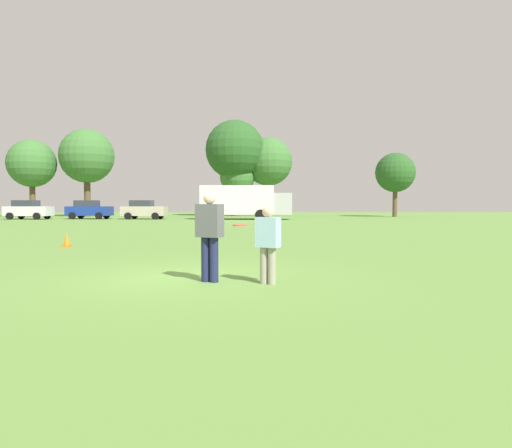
# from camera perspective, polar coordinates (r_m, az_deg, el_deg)

# --- Properties ---
(ground_plane) EXTENTS (143.93, 143.93, 0.00)m
(ground_plane) POSITION_cam_1_polar(r_m,az_deg,el_deg) (9.70, -8.72, -6.48)
(ground_plane) COLOR #608C3D
(player_thrower) EXTENTS (0.56, 0.45, 1.74)m
(player_thrower) POSITION_cam_1_polar(r_m,az_deg,el_deg) (9.01, -5.96, -0.88)
(player_thrower) COLOR #1E234C
(player_thrower) RESTS_ON ground
(player_defender) EXTENTS (0.50, 0.41, 1.47)m
(player_defender) POSITION_cam_1_polar(r_m,az_deg,el_deg) (8.75, 1.19, -2.02)
(player_defender) COLOR gray
(player_defender) RESTS_ON ground
(frisbee) EXTENTS (0.27, 0.27, 0.03)m
(frisbee) POSITION_cam_1_polar(r_m,az_deg,el_deg) (9.05, -2.29, -0.14)
(frisbee) COLOR #E54C33
(traffic_cone) EXTENTS (0.32, 0.32, 0.48)m
(traffic_cone) POSITION_cam_1_polar(r_m,az_deg,el_deg) (17.78, -22.38, -1.81)
(traffic_cone) COLOR #D8590C
(traffic_cone) RESTS_ON ground
(parked_car_mid_left) EXTENTS (4.28, 2.37, 1.82)m
(parked_car_mid_left) POSITION_cam_1_polar(r_m,az_deg,el_deg) (49.65, -26.34, 1.58)
(parked_car_mid_left) COLOR silver
(parked_car_mid_left) RESTS_ON ground
(parked_car_center) EXTENTS (4.28, 2.37, 1.82)m
(parked_car_center) POSITION_cam_1_polar(r_m,az_deg,el_deg) (48.41, -20.00, 1.67)
(parked_car_center) COLOR navy
(parked_car_center) RESTS_ON ground
(parked_car_mid_right) EXTENTS (4.28, 2.37, 1.82)m
(parked_car_mid_right) POSITION_cam_1_polar(r_m,az_deg,el_deg) (46.27, -13.81, 1.72)
(parked_car_mid_right) COLOR #B7AD99
(parked_car_mid_right) RESTS_ON ground
(box_truck) EXTENTS (8.61, 3.28, 3.18)m
(box_truck) POSITION_cam_1_polar(r_m,az_deg,el_deg) (43.97, -1.73, 2.83)
(box_truck) COLOR white
(box_truck) RESTS_ON ground
(tree_west_maple) EXTENTS (5.39, 5.39, 8.76)m
(tree_west_maple) POSITION_cam_1_polar(r_m,az_deg,el_deg) (59.22, -25.97, 6.64)
(tree_west_maple) COLOR brown
(tree_west_maple) RESTS_ON ground
(tree_center_elm) EXTENTS (6.21, 6.21, 10.09)m
(tree_center_elm) POSITION_cam_1_polar(r_m,az_deg,el_deg) (57.81, -20.24, 7.76)
(tree_center_elm) COLOR brown
(tree_center_elm) RESTS_ON ground
(tree_east_birch) EXTENTS (7.11, 7.11, 11.55)m
(tree_east_birch) POSITION_cam_1_polar(r_m,az_deg,el_deg) (57.05, -2.88, 9.00)
(tree_east_birch) COLOR brown
(tree_east_birch) RESTS_ON ground
(tree_east_oak) EXTENTS (4.25, 4.25, 6.90)m
(tree_east_oak) POSITION_cam_1_polar(r_m,az_deg,el_deg) (57.07, -2.58, 5.77)
(tree_east_oak) COLOR brown
(tree_east_oak) RESTS_ON ground
(tree_far_east_pine) EXTENTS (5.92, 5.92, 9.62)m
(tree_far_east_pine) POSITION_cam_1_polar(r_m,az_deg,el_deg) (58.00, 1.23, 7.57)
(tree_far_east_pine) COLOR brown
(tree_far_east_pine) RESTS_ON ground
(tree_far_west_pine) EXTENTS (4.46, 4.46, 7.24)m
(tree_far_west_pine) POSITION_cam_1_polar(r_m,az_deg,el_deg) (55.39, 16.35, 6.01)
(tree_far_west_pine) COLOR brown
(tree_far_west_pine) RESTS_ON ground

